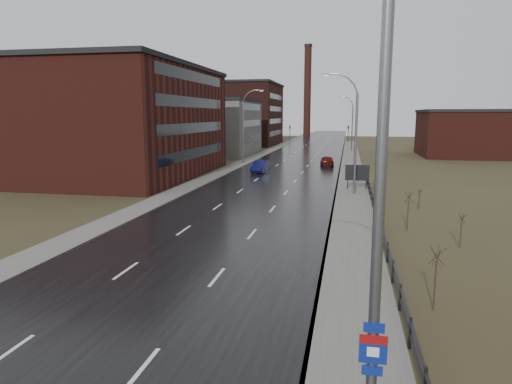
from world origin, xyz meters
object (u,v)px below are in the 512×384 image
at_px(billboard, 357,173).
at_px(car_near, 261,167).
at_px(car_far, 327,161).
at_px(streetlight_main, 364,188).

height_order(billboard, car_near, billboard).
bearing_deg(car_near, billboard, -42.06).
distance_m(billboard, car_far, 21.92).
bearing_deg(streetlight_main, car_far, 93.28).
distance_m(billboard, car_near, 17.31).
bearing_deg(car_near, streetlight_main, -73.70).
height_order(billboard, car_far, billboard).
relative_size(streetlight_main, car_far, 2.59).
xyz_separation_m(car_near, car_far, (8.24, 9.30, 0.02)).
distance_m(streetlight_main, car_near, 50.65).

